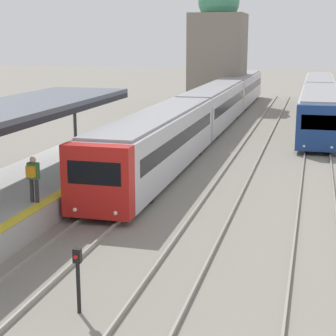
# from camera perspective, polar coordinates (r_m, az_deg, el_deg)

# --- Properties ---
(person_on_platform) EXTENTS (0.40, 0.40, 1.66)m
(person_on_platform) POSITION_cam_1_polar(r_m,az_deg,el_deg) (20.46, -13.55, -0.76)
(person_on_platform) COLOR #2D2D33
(person_on_platform) RESTS_ON station_platform
(train_near) EXTENTS (2.64, 47.84, 3.07)m
(train_near) POSITION_cam_1_polar(r_m,az_deg,el_deg) (42.97, 4.60, 6.38)
(train_near) COLOR red
(train_near) RESTS_ON ground_plane
(train_far) EXTENTS (2.62, 31.54, 3.06)m
(train_far) POSITION_cam_1_polar(r_m,az_deg,el_deg) (48.91, 15.07, 6.78)
(train_far) COLOR navy
(train_far) RESTS_ON ground_plane
(signal_post_near) EXTENTS (0.20, 0.21, 1.70)m
(signal_post_near) POSITION_cam_1_polar(r_m,az_deg,el_deg) (14.15, -9.15, -10.51)
(signal_post_near) COLOR black
(signal_post_near) RESTS_ON ground_plane
(distant_domed_building) EXTENTS (5.25, 5.25, 12.16)m
(distant_domed_building) POSITION_cam_1_polar(r_m,az_deg,el_deg) (56.95, 5.10, 12.03)
(distant_domed_building) COLOR slate
(distant_domed_building) RESTS_ON ground_plane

